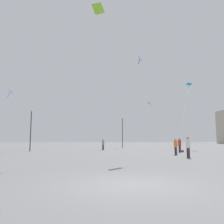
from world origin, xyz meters
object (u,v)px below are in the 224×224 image
Objects in this scene: person_in_white at (188,146)px; person_in_red at (180,144)px; kite_lime_delta at (99,11)px; kite_crimson_diamond at (149,103)px; lamppost_east at (31,123)px; kite_cyan_delta at (189,86)px; kite_cobalt_diamond at (14,92)px; kite_violet_delta at (141,59)px; person_in_grey at (103,144)px; handbag_beside_flyer at (183,151)px; person_in_orange at (176,146)px; lamppost_west at (122,127)px.

person_in_red is at bearing -170.69° from person_in_white.
kite_lime_delta is 1.38× the size of kite_crimson_diamond.
kite_crimson_diamond is 1.91× the size of lamppost_east.
person_in_red is 0.13× the size of kite_cyan_delta.
kite_cobalt_diamond is at bearing -150.46° from kite_cyan_delta.
kite_crimson_diamond is (5.11, 24.11, 0.11)m from kite_violet_delta.
kite_cyan_delta reaches higher than person_in_red.
person_in_grey is 0.11× the size of kite_lime_delta.
kite_lime_delta is at bearing -155.28° from handbag_beside_flyer.
kite_cyan_delta reaches higher than lamppost_east.
kite_lime_delta is at bearing -175.49° from person_in_orange.
kite_violet_delta is at bearing -178.59° from person_in_red.
kite_cobalt_diamond is at bearing 167.78° from kite_lime_delta.
person_in_red is 17.45m from kite_crimson_diamond.
person_in_red is at bearing -7.55° from lamppost_east.
kite_cyan_delta reaches higher than kite_crimson_diamond.
kite_violet_delta is (-5.77, -8.36, 7.38)m from person_in_red.
handbag_beside_flyer is (18.72, -2.33, -3.49)m from lamppost_east.
person_in_orange is 21.82m from kite_crimson_diamond.
kite_violet_delta is 0.59× the size of kite_cyan_delta.
kite_crimson_diamond is at bearing 44.95° from kite_cobalt_diamond.
person_in_grey is at bearing 21.57° from lamppost_east.
kite_crimson_diamond reaches higher than lamppost_west.
handbag_beside_flyer is (0.35, 0.10, -0.81)m from person_in_red.
lamppost_west is at bearing -149.05° from person_in_white.
kite_violet_delta is at bearing -129.98° from person_in_orange.
person_in_grey is 0.21× the size of kite_violet_delta.
kite_lime_delta is at bearing 64.72° from person_in_grey.
kite_violet_delta is (-3.74, 0.15, 7.36)m from person_in_white.
person_in_white is 3.82m from person_in_orange.
person_in_white is 18.76m from kite_cobalt_diamond.
kite_cobalt_diamond is at bearing -135.05° from kite_crimson_diamond.
person_in_grey is 12.99m from person_in_orange.
person_in_orange is 0.11× the size of kite_lime_delta.
kite_crimson_diamond reaches higher than handbag_beside_flyer.
person_in_white is 25.42m from kite_crimson_diamond.
kite_crimson_diamond is 32.58× the size of handbag_beside_flyer.
kite_violet_delta is at bearing -46.61° from kite_lime_delta.
person_in_white is 23.46m from kite_cyan_delta.
person_in_red is 18.72m from lamppost_east.
kite_lime_delta is 23.78m from lamppost_west.
kite_cyan_delta is at bearing 60.19° from kite_violet_delta.
lamppost_west is (-4.96, 0.49, -4.59)m from kite_crimson_diamond.
lamppost_west is at bearing 174.33° from kite_crimson_diamond.
lamppost_west is (13.22, 18.64, -2.76)m from kite_cobalt_diamond.
kite_lime_delta is (-7.59, 0.27, 14.07)m from person_in_orange.
kite_cobalt_diamond is at bearing 178.82° from person_in_orange.
lamppost_west is at bearing 55.07° from person_in_red.
person_in_grey is at bearing 88.14° from kite_lime_delta.
kite_violet_delta is at bearing -90.35° from lamppost_west.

